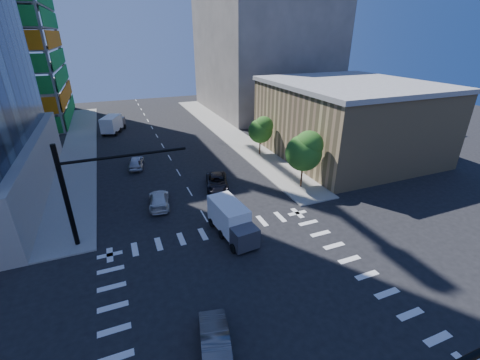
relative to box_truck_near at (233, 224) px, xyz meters
name	(u,v)px	position (x,y,z in m)	size (l,w,h in m)	color
ground	(253,300)	(-1.46, -7.65, -1.31)	(160.00, 160.00, 0.00)	black
road_markings	(253,300)	(-1.46, -7.65, -1.30)	(20.00, 20.00, 0.01)	silver
sidewalk_ne	(226,131)	(11.04, 32.35, -1.23)	(5.00, 60.00, 0.15)	gray
sidewalk_nw	(80,147)	(-13.96, 32.35, -1.23)	(5.00, 60.00, 0.15)	gray
commercial_building	(347,119)	(23.54, 14.35, 4.01)	(20.50, 22.50, 10.60)	tan
bg_building_ne	(263,47)	(25.54, 47.35, 12.69)	(24.00, 30.00, 28.00)	#625C58
signal_mast_nw	(84,185)	(-11.46, 3.85, 4.19)	(10.20, 0.40, 9.00)	black
tree_south	(305,150)	(11.17, 6.25, 3.38)	(4.16, 4.16, 6.82)	#382316
tree_north	(261,129)	(11.47, 18.25, 2.68)	(3.54, 3.52, 5.78)	#382316
car_nb_far	(217,182)	(1.84, 10.08, -0.57)	(2.45, 5.32, 1.48)	black
car_sb_near	(159,200)	(-5.22, 8.26, -0.58)	(2.03, 4.99, 1.45)	silver
car_sb_mid	(136,162)	(-6.33, 20.24, -0.51)	(1.88, 4.67, 1.59)	#BABBC3
car_sb_cross	(215,341)	(-5.09, -10.32, -0.54)	(1.62, 4.66, 1.54)	#4C4D51
box_truck_near	(233,224)	(0.00, 0.00, 0.00)	(2.97, 5.84, 2.95)	black
box_truck_far	(114,125)	(-8.29, 39.75, 0.08)	(4.61, 6.50, 3.14)	black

